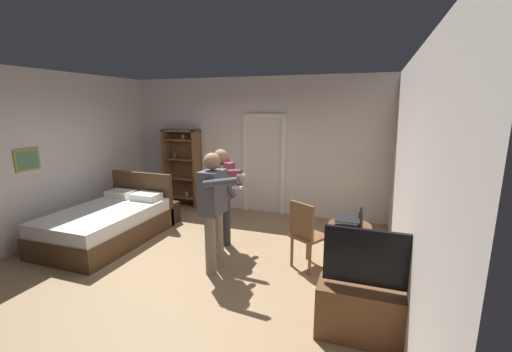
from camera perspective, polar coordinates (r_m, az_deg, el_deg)
The scene contains 15 objects.
ground_plane at distance 5.20m, azimuth -10.66°, elevation -14.31°, with size 6.17×6.17×0.00m, color #997A56.
wall_back at distance 7.18m, azimuth -0.29°, elevation 5.25°, with size 5.85×0.12×2.88m, color silver.
wall_left at distance 6.67m, azimuth -33.08°, elevation 2.77°, with size 0.15×5.53×2.88m.
wall_right at distance 4.12m, azimuth 25.42°, elevation -1.04°, with size 0.12×5.53×2.88m, color silver.
doorway_frame at distance 7.06m, azimuth 1.41°, elevation 3.32°, with size 0.93×0.08×2.13m.
bed at distance 6.32m, azimuth -24.00°, elevation -7.38°, with size 1.34×2.08×1.02m.
bookshelf at distance 7.77m, azimuth -12.52°, elevation 1.83°, with size 0.84×0.32×1.77m.
tv_flatscreen at distance 3.67m, azimuth 19.26°, elevation -20.70°, with size 1.05×0.40×1.16m.
side_table at distance 4.83m, azimuth 15.71°, elevation -10.65°, with size 0.58×0.58×0.70m.
laptop at distance 4.69m, azimuth 15.51°, elevation -7.59°, with size 0.32×0.33×0.16m.
bottle_on_table at distance 4.63m, azimuth 17.63°, elevation -7.11°, with size 0.06×0.06×0.28m.
wooden_chair at distance 4.77m, azimuth 8.59°, elevation -9.60°, with size 0.58×0.58×0.99m.
person_blue_shirt at distance 4.57m, azimuth -7.27°, elevation -4.92°, with size 0.67×0.55×1.68m.
person_striped_shirt at distance 5.29m, azimuth -5.86°, elevation -2.70°, with size 0.65×0.63×1.63m.
suitcase_dark at distance 6.89m, azimuth -15.43°, elevation -6.01°, with size 0.49×0.35×0.42m, color black.
Camera 1 is at (2.40, -4.01, 2.29)m, focal length 23.17 mm.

